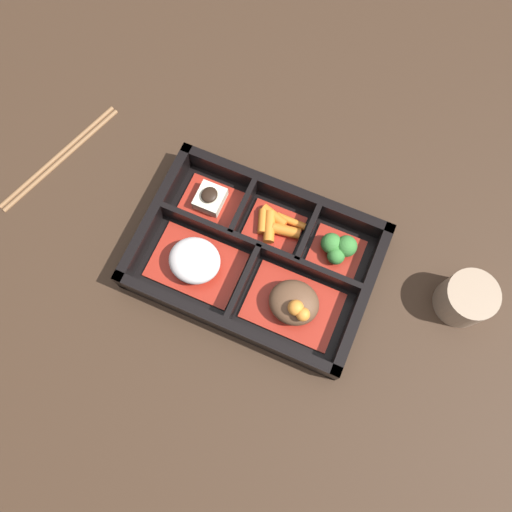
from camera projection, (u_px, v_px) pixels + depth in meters
ground_plane at (256, 261)px, 0.72m from camera, size 3.00×3.00×0.00m
bento_base at (256, 260)px, 0.72m from camera, size 0.33×0.23×0.01m
bento_rim at (257, 254)px, 0.70m from camera, size 0.33×0.23×0.05m
bowl_stew at (294, 304)px, 0.67m from camera, size 0.13×0.09×0.06m
bowl_rice at (195, 262)px, 0.69m from camera, size 0.13×0.09×0.04m
bowl_greens at (338, 248)px, 0.70m from camera, size 0.07×0.06×0.04m
bowl_carrots at (275, 226)px, 0.72m from camera, size 0.08×0.06×0.02m
bowl_tofu at (210, 200)px, 0.73m from camera, size 0.08×0.06×0.03m
tea_cup at (466, 298)px, 0.68m from camera, size 0.07×0.07×0.06m
chopsticks at (59, 157)px, 0.77m from camera, size 0.09×0.23×0.01m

